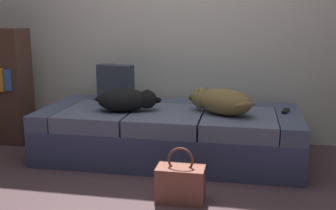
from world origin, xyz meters
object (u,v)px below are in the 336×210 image
Objects in this scene: handbag at (180,183)px; bookshelf at (0,86)px; dog_tan at (221,101)px; couch at (169,134)px; dog_dark at (127,100)px; throw_pillow at (116,83)px; tv_remote at (285,111)px.

bookshelf is (-1.94, 1.00, 0.43)m from handbag.
dog_tan is at bearing -6.47° from bookshelf.
couch is 0.56m from dog_tan.
throw_pillow is at bearing 119.96° from dog_dark.
couch is at bearing -25.74° from throw_pillow.
dog_tan reaches higher than couch.
couch is 1.74m from bookshelf.
dog_tan is 0.54× the size of bookshelf.
couch is 1.00m from tv_remote.
handbag is (0.57, -0.70, -0.40)m from dog_dark.
throw_pillow is (-1.01, 0.35, 0.06)m from dog_tan.
bookshelf is at bearing -167.72° from tv_remote.
tv_remote is (0.97, 0.08, 0.23)m from couch.
dog_dark is 0.94× the size of dog_tan.
tv_remote is at bearing -7.06° from throw_pillow.
couch is 0.74m from throw_pillow.
couch is 0.88m from handbag.
couch is at bearing 105.72° from handbag.
dog_tan is 1.75× the size of throw_pillow.
tv_remote is at bearing -1.69° from bookshelf.
handbag is at bearing -54.21° from throw_pillow.
tv_remote reaches higher than handbag.
bookshelf reaches higher than dog_dark.
tv_remote is at bearing 9.36° from dog_dark.
bookshelf is at bearing -174.38° from throw_pillow.
tv_remote is 0.40× the size of handbag.
bookshelf is at bearing 167.87° from dog_dark.
tv_remote is at bearing 17.22° from dog_tan.
dog_tan is at bearing -19.39° from throw_pillow.
throw_pillow is 0.90× the size of handbag.
throw_pillow is 1.45m from handbag.
dog_dark is 1.33m from tv_remote.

